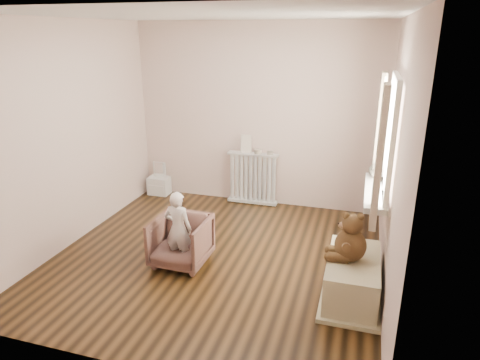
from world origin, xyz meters
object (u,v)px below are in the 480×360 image
(radiator, at_px, (253,179))
(plush_cat, at_px, (376,169))
(armchair, at_px, (181,241))
(teddy_bear, at_px, (351,236))
(child, at_px, (178,229))
(toy_bench, at_px, (352,280))
(toy_vanity, at_px, (159,177))

(radiator, distance_m, plush_cat, 2.04)
(armchair, relative_size, plush_cat, 2.37)
(armchair, bearing_deg, teddy_bear, -3.94)
(armchair, distance_m, child, 0.18)
(plush_cat, bearing_deg, radiator, 154.42)
(toy_bench, distance_m, plush_cat, 1.35)
(radiator, height_order, toy_bench, radiator)
(child, height_order, plush_cat, plush_cat)
(toy_bench, xyz_separation_m, plush_cat, (0.14, 1.07, 0.80))
(toy_vanity, relative_size, child, 0.60)
(radiator, height_order, child, child)
(toy_bench, relative_size, plush_cat, 3.59)
(radiator, bearing_deg, child, -98.59)
(radiator, height_order, plush_cat, plush_cat)
(child, relative_size, toy_bench, 0.94)
(toy_vanity, bearing_deg, toy_bench, -33.40)
(armchair, height_order, teddy_bear, teddy_bear)
(toy_vanity, bearing_deg, radiator, 1.13)
(radiator, relative_size, teddy_bear, 1.69)
(toy_vanity, distance_m, child, 2.31)
(toy_vanity, xyz_separation_m, plush_cat, (3.21, -0.95, 0.72))
(toy_bench, bearing_deg, child, 177.46)
(radiator, xyz_separation_m, plush_cat, (1.68, -0.98, 0.61))
(radiator, relative_size, armchair, 1.31)
(teddy_bear, xyz_separation_m, plush_cat, (0.19, 1.10, 0.33))
(radiator, xyz_separation_m, toy_vanity, (-1.53, -0.03, -0.11))
(child, bearing_deg, plush_cat, -152.28)
(toy_vanity, bearing_deg, child, -57.68)
(radiator, distance_m, toy_bench, 2.58)
(toy_vanity, height_order, armchair, armchair)
(armchair, relative_size, teddy_bear, 1.28)
(plush_cat, bearing_deg, child, -148.75)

